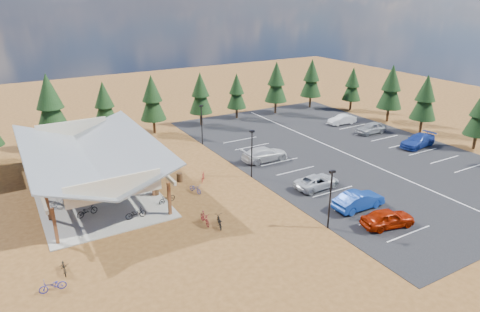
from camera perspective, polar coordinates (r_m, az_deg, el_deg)
ground at (r=41.15m, az=-2.95°, el=-5.22°), size 140.00×140.00×0.00m
asphalt_lot at (r=53.47m, az=13.40°, el=0.56°), size 27.00×44.00×0.04m
concrete_pad at (r=44.37m, az=-18.82°, el=-4.29°), size 10.60×18.60×0.10m
bike_pavilion at (r=42.97m, az=-19.40°, el=0.27°), size 11.65×19.40×4.97m
lamp_post_0 at (r=35.03m, az=11.96°, el=-5.18°), size 0.50×0.25×5.14m
lamp_post_1 at (r=43.84m, az=1.58°, el=0.72°), size 0.50×0.25×5.14m
lamp_post_2 at (r=53.90m, az=-5.13°, el=4.54°), size 0.50×0.25×5.14m
trash_bin_0 at (r=41.64m, az=-11.16°, el=-4.60°), size 0.60×0.60×0.90m
trash_bin_1 at (r=44.21m, az=-8.06°, el=-2.84°), size 0.60×0.60×0.90m
pine_2 at (r=55.71m, az=-24.01°, el=6.34°), size 4.06×4.06×9.46m
pine_3 at (r=58.40m, az=-17.64°, el=6.63°), size 3.27×3.27×7.62m
pine_4 at (r=58.92m, az=-11.63°, el=7.58°), size 3.47×3.47×8.08m
pine_5 at (r=61.79m, az=-5.30°, el=8.33°), size 3.32×3.32×7.73m
pine_6 at (r=65.22m, az=-0.46°, el=8.64°), size 2.97×2.97×6.91m
pine_7 at (r=68.11m, az=4.85°, el=9.79°), size 3.53×3.53×8.23m
pine_8 at (r=72.62m, az=9.50°, el=10.21°), size 3.47×3.47×8.09m
pine_10 at (r=59.28m, az=29.40°, el=4.99°), size 3.19×3.19×7.44m
pine_11 at (r=63.14m, az=23.47°, el=7.16°), size 3.46×3.46×8.07m
pine_12 at (r=67.15m, az=19.51°, el=8.65°), size 3.64×3.64×8.48m
pine_13 at (r=72.37m, az=14.76°, el=9.24°), size 3.01×3.01×7.00m
bike_0 at (r=39.31m, az=-19.72°, el=-6.88°), size 1.99×1.15×0.99m
bike_1 at (r=41.80m, az=-22.88°, el=-5.62°), size 1.68×0.53×1.00m
bike_2 at (r=44.68m, az=-20.75°, el=-3.66°), size 1.79×0.81×0.91m
bike_3 at (r=49.22m, az=-22.54°, el=-1.55°), size 1.82×0.63×1.07m
bike_4 at (r=37.75m, az=-13.73°, el=-7.44°), size 1.80×0.73×0.93m
bike_5 at (r=43.49m, az=-17.61°, el=-3.87°), size 1.69×0.63×0.99m
bike_6 at (r=46.71m, az=-15.40°, el=-2.01°), size 1.63×0.88×0.81m
bike_7 at (r=50.69m, az=-17.24°, el=-0.29°), size 1.65×0.75×0.96m
bike_8 at (r=32.79m, az=-22.41°, el=-13.50°), size 0.64×1.70×0.88m
bike_10 at (r=31.28m, az=-23.72°, el=-15.54°), size 1.72×0.68×0.89m
bike_11 at (r=36.10m, az=-4.72°, el=-8.28°), size 0.61×1.85×1.10m
bike_12 at (r=35.70m, az=-2.78°, el=-8.71°), size 1.18×1.93×0.96m
bike_14 at (r=41.65m, az=-5.99°, el=-4.32°), size 0.99×1.72×0.86m
bike_15 at (r=43.96m, az=-4.96°, el=-2.80°), size 1.28×1.59×0.97m
bike_16 at (r=39.98m, az=-9.70°, el=-5.60°), size 1.86×1.07×0.93m
car_0 at (r=37.51m, az=19.10°, el=-7.82°), size 4.77×2.70×1.53m
car_1 at (r=39.66m, az=15.54°, el=-5.70°), size 4.94×1.73×1.63m
car_2 at (r=42.89m, az=10.22°, el=-3.38°), size 4.88×2.44×1.33m
car_3 at (r=49.04m, az=3.35°, el=0.27°), size 5.57×2.46×1.59m
car_7 at (r=57.92m, az=22.64°, el=1.90°), size 5.55×2.77×1.55m
car_8 at (r=61.32m, az=17.09°, el=3.60°), size 4.53×1.91×1.53m
car_9 at (r=64.59m, az=13.45°, el=4.75°), size 4.32×1.90×1.38m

